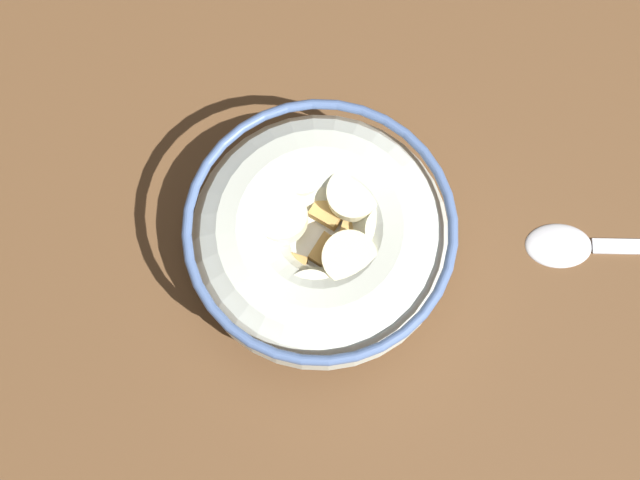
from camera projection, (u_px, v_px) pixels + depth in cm
name	position (u px, v px, depth cm)	size (l,w,h in cm)	color
ground_plane	(320.00, 256.00, 54.75)	(136.92, 136.92, 2.00)	brown
cereal_bowl	(320.00, 239.00, 50.56)	(15.93, 15.93, 6.16)	beige
spoon	(597.00, 245.00, 53.56)	(6.88, 16.04, 0.80)	silver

